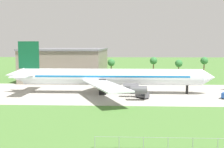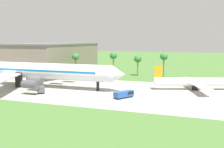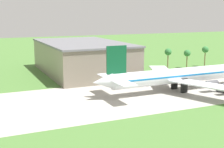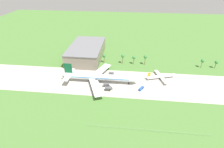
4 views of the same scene
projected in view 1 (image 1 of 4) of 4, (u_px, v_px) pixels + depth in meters
The scene contains 6 objects.
ground_plane at pixel (224, 94), 99.19m from camera, with size 600.00×600.00×0.00m, color #477233.
taxiway_strip at pixel (224, 94), 99.19m from camera, with size 320.00×44.00×0.02m.
jet_airliner at pixel (108, 77), 99.03m from camera, with size 74.33×56.75×18.43m.
baggage_tug at pixel (143, 95), 90.01m from camera, with size 4.48×4.83×2.16m.
terminal_building at pixel (70, 63), 150.39m from camera, with size 36.72×61.20×15.35m.
palm_tree_row at pixel (222, 63), 135.62m from camera, with size 122.94×3.60×11.42m.
Camera 1 is at (-35.07, -99.71, 17.06)m, focal length 45.00 mm.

